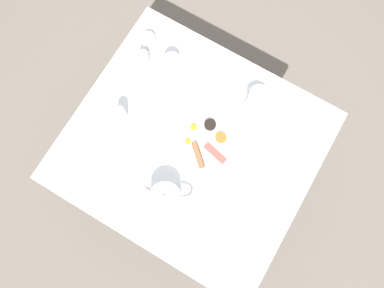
# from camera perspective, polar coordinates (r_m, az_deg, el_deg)

# --- Properties ---
(ground_plane) EXTENTS (8.00, 8.00, 0.00)m
(ground_plane) POSITION_cam_1_polar(r_m,az_deg,el_deg) (2.33, 0.00, -4.28)
(ground_plane) COLOR #70665B
(table) EXTENTS (0.92, 1.02, 0.77)m
(table) POSITION_cam_1_polar(r_m,az_deg,el_deg) (1.65, 0.00, -0.77)
(table) COLOR silver
(table) RESTS_ON ground_plane
(breakfast_plate) EXTENTS (0.27, 0.27, 0.04)m
(breakfast_plate) POSITION_cam_1_polar(r_m,az_deg,el_deg) (1.57, 1.78, 0.48)
(breakfast_plate) COLOR white
(breakfast_plate) RESTS_ON table
(teapot_near) EXTENTS (0.13, 0.19, 0.14)m
(teapot_near) POSITION_cam_1_polar(r_m,az_deg,el_deg) (1.49, -3.96, -8.31)
(teapot_near) COLOR white
(teapot_near) RESTS_ON table
(teacup_with_saucer_left) EXTENTS (0.14, 0.14, 0.06)m
(teacup_with_saucer_left) POSITION_cam_1_polar(r_m,az_deg,el_deg) (1.63, 10.11, 7.02)
(teacup_with_saucer_left) COLOR white
(teacup_with_saucer_left) RESTS_ON table
(water_glass_tall) EXTENTS (0.07, 0.07, 0.11)m
(water_glass_tall) POSITION_cam_1_polar(r_m,az_deg,el_deg) (1.64, -3.03, 12.04)
(water_glass_tall) COLOR white
(water_glass_tall) RESTS_ON table
(creamer_jug) EXTENTS (0.08, 0.06, 0.06)m
(creamer_jug) POSITION_cam_1_polar(r_m,az_deg,el_deg) (1.72, -6.63, 15.33)
(creamer_jug) COLOR white
(creamer_jug) RESTS_ON table
(pepper_grinder) EXTENTS (0.05, 0.05, 0.11)m
(pepper_grinder) POSITION_cam_1_polar(r_m,az_deg,el_deg) (1.66, -7.35, 13.05)
(pepper_grinder) COLOR #BCBCC1
(pepper_grinder) RESTS_ON table
(salt_grinder) EXTENTS (0.05, 0.05, 0.11)m
(salt_grinder) POSITION_cam_1_polar(r_m,az_deg,el_deg) (1.58, -10.79, 4.79)
(salt_grinder) COLOR #BCBCC1
(salt_grinder) RESTS_ON table
(fork_by_plate) EXTENTS (0.18, 0.06, 0.00)m
(fork_by_plate) POSITION_cam_1_polar(r_m,az_deg,el_deg) (1.56, 7.90, -6.85)
(fork_by_plate) COLOR silver
(fork_by_plate) RESTS_ON table
(knife_by_plate) EXTENTS (0.21, 0.09, 0.00)m
(knife_by_plate) POSITION_cam_1_polar(r_m,az_deg,el_deg) (1.61, -13.82, -2.50)
(knife_by_plate) COLOR silver
(knife_by_plate) RESTS_ON table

